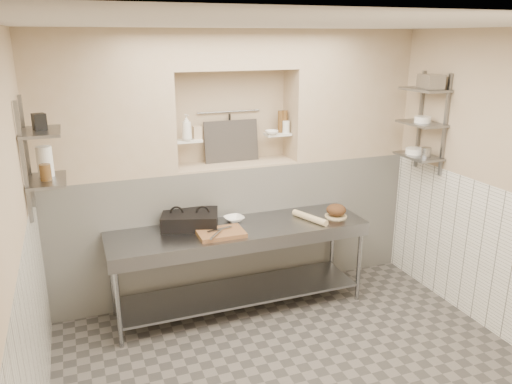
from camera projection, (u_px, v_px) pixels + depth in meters
name	position (u px, v px, depth m)	size (l,w,h in m)	color
floor	(301.00, 378.00, 4.24)	(4.00, 3.90, 0.10)	#57524D
ceiling	(312.00, 17.00, 3.37)	(4.00, 3.90, 0.10)	silver
wall_left	(11.00, 258.00, 3.12)	(0.10, 3.90, 2.80)	tan
wall_right	(511.00, 190.00, 4.49)	(0.10, 3.90, 2.80)	tan
wall_back	(228.00, 160.00, 5.59)	(4.00, 0.10, 2.80)	tan
backwall_lower	(235.00, 226.00, 5.58)	(4.00, 0.40, 1.40)	white
alcove_sill	(235.00, 164.00, 5.37)	(1.30, 0.40, 0.02)	tan
backwall_pillar_left	(101.00, 105.00, 4.72)	(1.35, 0.40, 1.40)	tan
backwall_pillar_right	(346.00, 94.00, 5.60)	(1.35, 0.40, 1.40)	tan
backwall_header	(233.00, 49.00, 5.01)	(1.30, 0.40, 0.40)	tan
wainscot_left	(36.00, 352.00, 3.35)	(0.02, 3.90, 1.40)	white
wainscot_right	(495.00, 262.00, 4.68)	(0.02, 3.90, 1.40)	white
alcove_shelf_left	(188.00, 141.00, 5.11)	(0.28, 0.16, 0.03)	white
alcove_shelf_right	(278.00, 134.00, 5.45)	(0.28, 0.16, 0.03)	white
utensil_rail	(229.00, 112.00, 5.36)	(0.02, 0.02, 0.70)	gray
hanging_steel	(230.00, 128.00, 5.39)	(0.02, 0.02, 0.30)	black
splash_panel	(231.00, 141.00, 5.39)	(0.60, 0.02, 0.45)	#383330
shelf_rail_left_a	(27.00, 153.00, 4.14)	(0.03, 0.03, 0.95)	slate
shelf_rail_left_b	(24.00, 164.00, 3.78)	(0.03, 0.03, 0.95)	slate
wall_shelf_left_lower	(47.00, 180.00, 4.07)	(0.30, 0.50, 0.03)	slate
wall_shelf_left_upper	(41.00, 132.00, 3.95)	(0.30, 0.50, 0.03)	slate
shelf_rail_right_a	(420.00, 120.00, 5.45)	(0.03, 0.03, 1.05)	slate
shelf_rail_right_b	(445.00, 126.00, 5.09)	(0.03, 0.03, 1.05)	slate
wall_shelf_right_lower	(418.00, 156.00, 5.33)	(0.30, 0.50, 0.03)	slate
wall_shelf_right_mid	(421.00, 123.00, 5.22)	(0.30, 0.50, 0.03)	slate
wall_shelf_right_upper	(425.00, 90.00, 5.12)	(0.30, 0.50, 0.03)	slate
prep_table	(240.00, 252.00, 5.04)	(2.60, 0.70, 0.90)	gray
panini_press	(190.00, 219.00, 4.98)	(0.64, 0.54, 0.15)	black
cutting_board	(221.00, 233.00, 4.78)	(0.44, 0.31, 0.04)	brown
knife_blade	(220.00, 229.00, 4.80)	(0.26, 0.03, 0.01)	gray
tongs	(216.00, 234.00, 4.66)	(0.02, 0.02, 0.24)	gray
mixing_bowl	(234.00, 219.00, 5.14)	(0.20, 0.20, 0.05)	white
rolling_pin	(310.00, 218.00, 5.15)	(0.07, 0.07, 0.44)	#D8C188
bread_board	(336.00, 216.00, 5.27)	(0.23, 0.23, 0.01)	#D8C188
bread_loaf	(336.00, 210.00, 5.25)	(0.21, 0.21, 0.12)	#4C2D19
bottle_soap	(187.00, 128.00, 5.02)	(0.10, 0.10, 0.27)	white
jar_alcove	(197.00, 132.00, 5.14)	(0.08, 0.08, 0.13)	tan
bowl_alcove	(272.00, 132.00, 5.36)	(0.14, 0.14, 0.04)	white
condiment_a	(284.00, 121.00, 5.47)	(0.07, 0.07, 0.24)	brown
condiment_b	(281.00, 122.00, 5.45)	(0.06, 0.06, 0.24)	brown
condiment_c	(286.00, 127.00, 5.44)	(0.08, 0.08, 0.13)	white
jug_left	(45.00, 161.00, 4.10)	(0.13, 0.13, 0.25)	white
jar_left	(45.00, 172.00, 4.01)	(0.09, 0.09, 0.13)	brown
box_left_upper	(39.00, 122.00, 3.94)	(0.09, 0.09, 0.13)	black
bowl_right	(415.00, 151.00, 5.37)	(0.20, 0.20, 0.06)	white
canister_right	(426.00, 152.00, 5.21)	(0.10, 0.10, 0.10)	gray
bowl_right_mid	(423.00, 119.00, 5.20)	(0.17, 0.17, 0.06)	white
basket_right	(431.00, 82.00, 5.02)	(0.19, 0.23, 0.15)	gray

